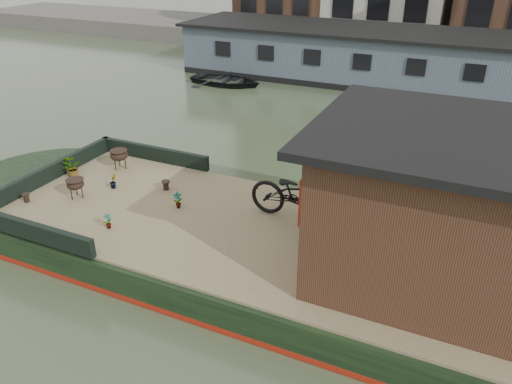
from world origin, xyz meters
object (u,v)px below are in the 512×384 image
at_px(cabin, 444,207).
at_px(bicycle, 301,195).
at_px(brazier_rear, 120,159).
at_px(potted_plant_a, 178,200).
at_px(brazier_front, 76,188).
at_px(dinghy, 226,77).

xyz_separation_m(cabin, bicycle, (-2.50, 0.71, -0.70)).
distance_m(bicycle, brazier_rear, 4.65).
distance_m(cabin, potted_plant_a, 4.97).
distance_m(potted_plant_a, brazier_front, 2.19).
height_order(bicycle, dinghy, bicycle).
distance_m(potted_plant_a, brazier_rear, 2.49).
bearing_deg(potted_plant_a, brazier_rear, 154.98).
bearing_deg(cabin, potted_plant_a, 178.25).
bearing_deg(potted_plant_a, brazier_front, -166.78).
bearing_deg(bicycle, brazier_rear, 85.66).
height_order(brazier_front, dinghy, brazier_front).
relative_size(potted_plant_a, brazier_front, 0.83).
relative_size(bicycle, potted_plant_a, 5.89).
xyz_separation_m(potted_plant_a, brazier_rear, (-2.26, 1.05, 0.05)).
bearing_deg(brazier_rear, bicycle, -6.06).
distance_m(potted_plant_a, dinghy, 11.71).
xyz_separation_m(cabin, dinghy, (-9.49, 10.89, -1.56)).
bearing_deg(potted_plant_a, cabin, -1.75).
bearing_deg(brazier_front, cabin, 2.88).
bearing_deg(dinghy, cabin, -138.53).
bearing_deg(bicycle, cabin, -104.18).
bearing_deg(brazier_rear, dinghy, 103.75).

